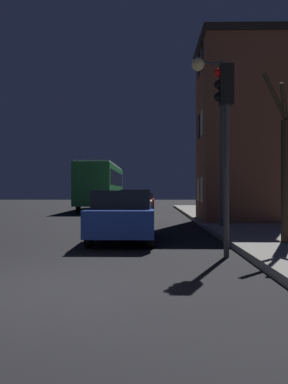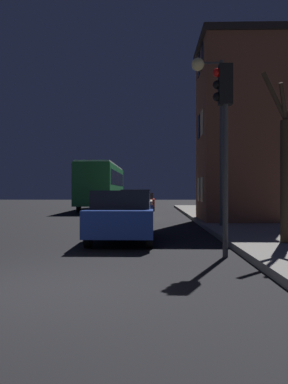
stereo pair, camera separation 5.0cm
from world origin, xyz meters
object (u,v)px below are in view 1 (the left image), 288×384
Objects in this scene: car_mid_lane at (136,204)px; car_far_lane at (142,201)px; traffic_light at (225,119)px; bus at (102,183)px; bare_tree at (287,165)px; car_near_lane at (123,215)px; streetlamp at (210,103)px.

car_mid_lane reaches higher than car_far_lane.
traffic_light is 21.84m from bus.
traffic_light is at bearing -145.76° from bare_tree.
bare_tree is (1.81, 1.23, -0.95)m from traffic_light.
car_near_lane is at bearing 133.69° from traffic_light.
traffic_light reaches higher than bus.
bus is (-7.42, 19.85, -0.04)m from bare_tree.
streetlamp is at bearing 104.35° from bare_tree.
streetlamp reaches higher than car_mid_lane.
car_far_lane is at bearing 101.34° from streetlamp.
bus reaches higher than car_far_lane.
car_far_lane is at bearing 89.71° from car_near_lane.
streetlamp is 1.37× the size of car_far_lane.
car_near_lane is (3.13, -18.50, -1.33)m from bus.
bare_tree is at bearing -68.19° from car_mid_lane.
bare_tree reaches higher than traffic_light.
bare_tree reaches higher than car_far_lane.
streetlamp is at bearing -78.66° from car_far_lane.
bare_tree reaches higher than car_near_lane.
streetlamp is 1.62× the size of car_near_lane.
bus is at bearing 99.62° from car_near_lane.
streetlamp is at bearing 84.35° from traffic_light.
streetlamp is 6.15m from car_near_lane.
traffic_light reaches higher than car_far_lane.
bus is at bearing 112.34° from streetlamp.
car_near_lane is at bearing -90.29° from car_far_lane.
car_near_lane is at bearing -89.86° from car_mid_lane.
car_far_lane is (0.11, 8.83, -0.07)m from car_mid_lane.
car_far_lane is at bearing 96.52° from traffic_light.
traffic_light is 21.09m from car_far_lane.
car_far_lane is (0.09, 18.24, -0.03)m from car_near_lane.
traffic_light is 4.26m from car_near_lane.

